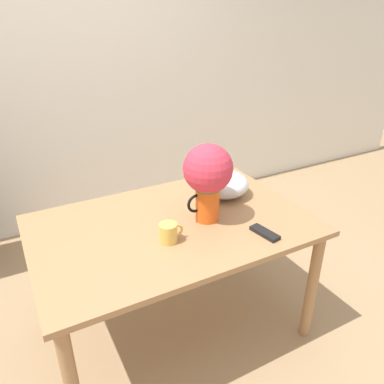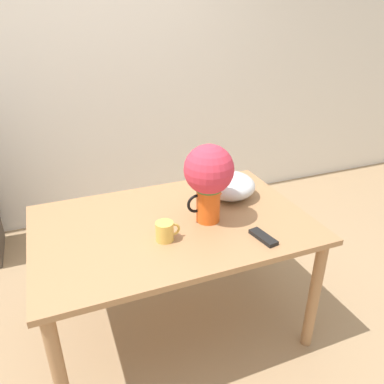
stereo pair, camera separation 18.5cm
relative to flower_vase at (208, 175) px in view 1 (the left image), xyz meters
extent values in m
plane|color=#9E7F5B|center=(-0.36, -0.10, -0.97)|extent=(12.00, 12.00, 0.00)
cube|color=silver|center=(-0.36, 1.60, 0.33)|extent=(8.00, 0.05, 2.60)
cube|color=#A3754C|center=(-0.18, 0.05, -0.27)|extent=(1.42, 0.93, 0.03)
cylinder|color=#A3754C|center=(0.47, -0.36, -0.63)|extent=(0.06, 0.06, 0.69)
cylinder|color=#A3754C|center=(-0.83, 0.45, -0.63)|extent=(0.06, 0.06, 0.69)
cylinder|color=#A3754C|center=(0.47, 0.45, -0.63)|extent=(0.06, 0.06, 0.69)
cylinder|color=#E05619|center=(0.00, 0.00, -0.15)|extent=(0.12, 0.12, 0.20)
cone|color=#E05619|center=(0.05, 0.00, -0.08)|extent=(0.04, 0.04, 0.05)
torus|color=black|center=(-0.06, 0.00, -0.14)|extent=(0.10, 0.01, 0.10)
sphere|color=#3D7033|center=(0.00, 0.00, -0.01)|extent=(0.19, 0.19, 0.19)
sphere|color=#CC3347|center=(0.00, 0.00, 0.04)|extent=(0.25, 0.25, 0.25)
cylinder|color=gold|center=(-0.27, -0.09, -0.21)|extent=(0.09, 0.09, 0.09)
torus|color=gold|center=(-0.22, -0.09, -0.21)|extent=(0.07, 0.01, 0.07)
ellipsoid|color=silver|center=(0.23, 0.20, -0.18)|extent=(0.29, 0.29, 0.15)
cube|color=black|center=(0.17, -0.26, -0.24)|extent=(0.08, 0.16, 0.02)
camera|label=1|loc=(-0.87, -1.47, 0.75)|focal=35.00mm
camera|label=2|loc=(-0.71, -1.54, 0.75)|focal=35.00mm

